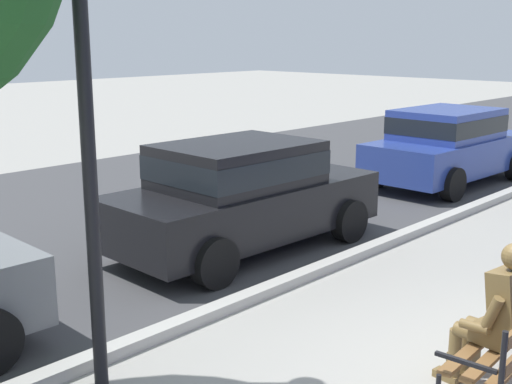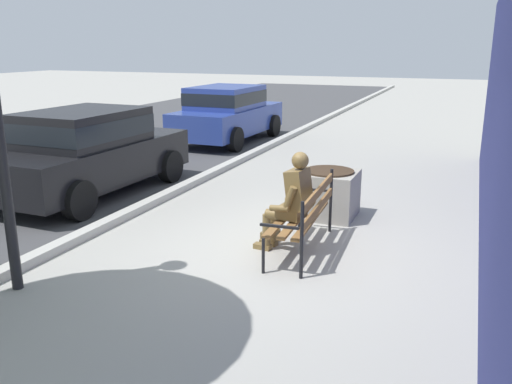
% 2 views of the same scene
% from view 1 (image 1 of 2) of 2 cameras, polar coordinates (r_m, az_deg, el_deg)
% --- Properties ---
extents(street_surface, '(60.00, 9.00, 0.01)m').
position_cam_1_polar(street_surface, '(11.26, -18.15, -2.89)').
color(street_surface, '#424244').
rests_on(street_surface, ground).
extents(curb_stone, '(60.00, 0.20, 0.12)m').
position_cam_1_polar(curb_stone, '(7.70, -1.18, -9.18)').
color(curb_stone, '#B2AFA8').
rests_on(curb_stone, ground).
extents(bronze_statue_seated, '(0.70, 0.78, 1.37)m').
position_cam_1_polar(bronze_statue_seated, '(6.06, 19.59, -10.15)').
color(bronze_statue_seated, brown).
rests_on(bronze_statue_seated, ground).
extents(parked_car_black, '(4.15, 2.01, 1.56)m').
position_cam_1_polar(parked_car_black, '(9.41, -1.20, -0.05)').
color(parked_car_black, black).
rests_on(parked_car_black, ground).
extents(parked_car_blue, '(4.15, 2.01, 1.56)m').
position_cam_1_polar(parked_car_blue, '(14.28, 16.08, 3.97)').
color(parked_car_blue, navy).
rests_on(parked_car_blue, ground).
extents(lamp_post, '(0.32, 0.32, 3.90)m').
position_cam_1_polar(lamp_post, '(5.50, -14.39, 8.23)').
color(lamp_post, black).
rests_on(lamp_post, ground).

